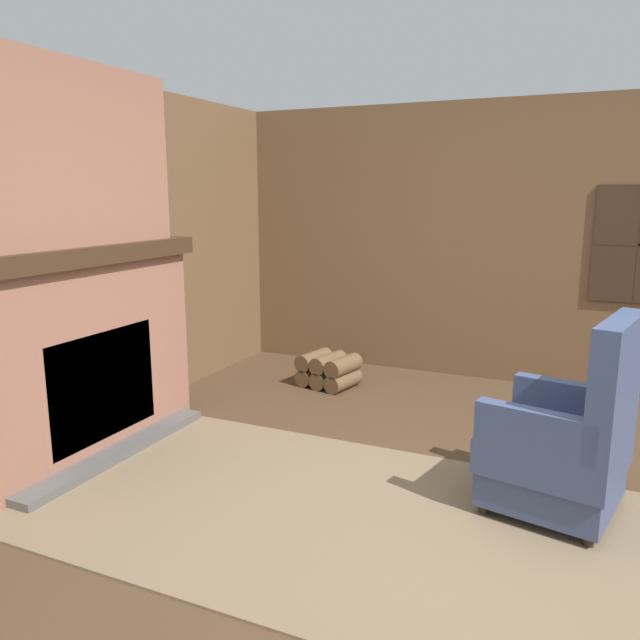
# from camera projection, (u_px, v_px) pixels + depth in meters

# --- Properties ---
(ground_plane) EXTENTS (14.00, 14.00, 0.00)m
(ground_plane) POSITION_uv_depth(u_px,v_px,m) (466.00, 533.00, 3.02)
(ground_plane) COLOR #4C3523
(wood_panel_wall_left) EXTENTS (0.06, 5.91, 2.38)m
(wood_panel_wall_left) POSITION_uv_depth(u_px,v_px,m) (41.00, 263.00, 3.87)
(wood_panel_wall_left) COLOR brown
(wood_panel_wall_left) RESTS_ON ground
(wood_panel_wall_back) EXTENTS (5.91, 0.09, 2.38)m
(wood_panel_wall_back) POSITION_uv_depth(u_px,v_px,m) (540.00, 245.00, 5.17)
(wood_panel_wall_back) COLOR brown
(wood_panel_wall_back) RESTS_ON ground
(fireplace_hearth) EXTENTS (0.63, 1.78, 1.31)m
(fireplace_hearth) POSITION_uv_depth(u_px,v_px,m) (78.00, 352.00, 3.87)
(fireplace_hearth) COLOR #93604C
(fireplace_hearth) RESTS_ON ground
(chimney_breast) EXTENTS (0.37, 1.48, 1.05)m
(chimney_breast) POSITION_uv_depth(u_px,v_px,m) (61.00, 155.00, 3.64)
(chimney_breast) COLOR #93604C
(chimney_breast) RESTS_ON fireplace_hearth
(area_rug) EXTENTS (4.19, 1.79, 0.01)m
(area_rug) POSITION_uv_depth(u_px,v_px,m) (414.00, 532.00, 3.02)
(area_rug) COLOR #7A664C
(area_rug) RESTS_ON ground
(armchair) EXTENTS (0.76, 0.76, 1.05)m
(armchair) POSITION_uv_depth(u_px,v_px,m) (565.00, 445.00, 3.15)
(armchair) COLOR #3D4C75
(armchair) RESTS_ON ground
(firewood_stack) EXTENTS (0.52, 0.45, 0.28)m
(firewood_stack) POSITION_uv_depth(u_px,v_px,m) (328.00, 370.00, 5.29)
(firewood_stack) COLOR brown
(firewood_stack) RESTS_ON ground
(storage_case) EXTENTS (0.14, 0.26, 0.14)m
(storage_case) POSITION_uv_depth(u_px,v_px,m) (74.00, 233.00, 3.83)
(storage_case) COLOR gray
(storage_case) RESTS_ON fireplace_hearth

